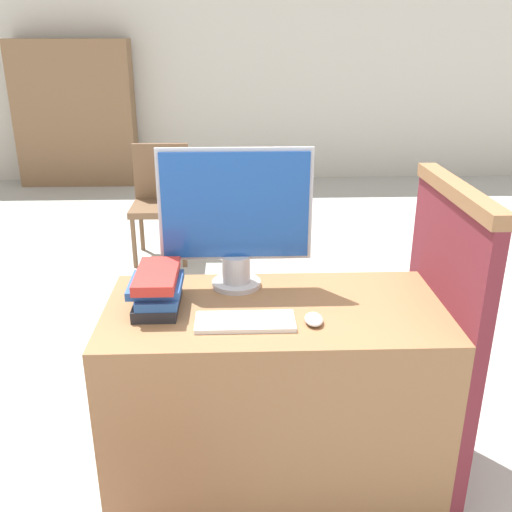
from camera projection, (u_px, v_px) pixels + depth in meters
name	position (u px, v px, depth m)	size (l,w,h in m)	color
wall_back	(246.00, 60.00, 6.66)	(12.00, 0.06, 2.80)	beige
desk	(273.00, 398.00, 2.18)	(1.22, 0.61, 0.78)	#8C603D
carrel_divider	(439.00, 337.00, 2.16)	(0.07, 0.71, 1.21)	maroon
monitor	(236.00, 218.00, 2.11)	(0.57, 0.19, 0.54)	#B7B7BC
keyboard	(245.00, 322.00, 1.92)	(0.34, 0.14, 0.02)	white
mouse	(314.00, 319.00, 1.92)	(0.06, 0.09, 0.03)	silver
book_stack	(158.00, 289.00, 2.01)	(0.18, 0.28, 0.14)	#232328
far_chair	(161.00, 196.00, 4.50)	(0.44, 0.44, 0.89)	brown
bookshelf_far	(75.00, 114.00, 6.58)	(1.35, 0.32, 1.64)	#846042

